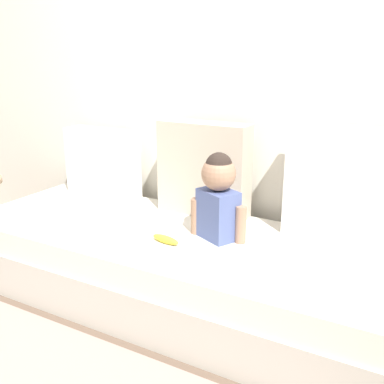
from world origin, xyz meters
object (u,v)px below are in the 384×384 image
Objects in this scene: throw_pillow_left at (103,163)px; throw_pillow_right at (336,184)px; throw_pillow_center at (204,169)px; toddler at (218,194)px; banana at (166,239)px; couch at (173,266)px.

throw_pillow_right is at bearing 0.00° from throw_pillow_left.
throw_pillow_right reaches higher than throw_pillow_center.
toddler reaches higher than throw_pillow_left.
throw_pillow_right is 0.92m from banana.
banana is at bearing -71.60° from couch.
throw_pillow_left is 1.14× the size of toddler.
throw_pillow_right reaches higher than banana.
banana is (0.05, -0.14, 0.22)m from couch.
couch is 0.96m from throw_pillow_left.
toddler is at bearing 12.75° from couch.
throw_pillow_center is 0.77m from throw_pillow_right.
banana is at bearing -31.46° from throw_pillow_left.
throw_pillow_left is 0.98m from banana.
banana is (0.05, -0.50, -0.26)m from throw_pillow_center.
throw_pillow_center reaches higher than couch.
throw_pillow_center is at bearing 95.24° from banana.
throw_pillow_left is at bearing 154.86° from couch.
throw_pillow_right is 3.46× the size of banana.
toddler is at bearing -16.71° from throw_pillow_left.
couch is 0.51m from toddler.
throw_pillow_right is 0.61m from toddler.
couch is 0.99m from throw_pillow_right.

